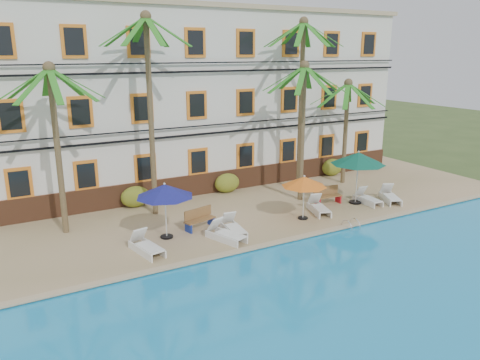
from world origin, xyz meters
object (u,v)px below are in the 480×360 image
bench_left (199,219)px  lounger_d (319,207)px  palm_b (149,91)px  palm_d (302,85)px  palm_c (303,112)px  lounger_e (367,198)px  lounger_c (233,227)px  bench_right (327,195)px  pool_ladder (351,227)px  umbrella_blue (165,191)px  lounger_b (225,234)px  lounger_a (146,246)px  palm_a (55,125)px  lounger_f (390,196)px  palm_e (346,116)px  umbrella_red (304,182)px

bench_left → lounger_d: bearing=-8.6°
palm_b → palm_d: palm_d is taller
palm_c → lounger_e: (2.71, -2.28, -4.48)m
lounger_c → lounger_e: lounger_c is taller
palm_b → lounger_c: 7.39m
palm_c → bench_right: size_ratio=4.79×
lounger_e → pool_ladder: (-3.14, -2.22, -0.27)m
palm_b → umbrella_blue: size_ratio=3.87×
lounger_b → umbrella_blue: bearing=144.4°
palm_c → bench_right: 4.54m
palm_d → lounger_b: size_ratio=4.78×
lounger_e → bench_right: 2.15m
palm_b → bench_left: palm_b is taller
lounger_a → bench_right: (10.33, 1.38, 0.18)m
umbrella_blue → lounger_d: (7.78, -0.61, -1.82)m
lounger_d → lounger_e: size_ratio=1.09×
bench_left → lounger_b: bearing=-77.1°
palm_a → lounger_f: (15.95, -3.81, -4.49)m
lounger_e → pool_ladder: lounger_e is taller
lounger_c → palm_e: bearing=22.4°
lounger_a → pool_ladder: (9.08, -1.83, -0.29)m
lounger_f → bench_right: size_ratio=1.28×
palm_a → palm_c: (11.93, -1.19, -0.03)m
palm_d → bench_left: bearing=-159.5°
palm_b → bench_left: bearing=-70.1°
lounger_d → palm_a: bearing=163.6°
lounger_a → lounger_b: bearing=-6.8°
umbrella_red → lounger_a: size_ratio=1.09×
palm_b → umbrella_blue: 5.09m
palm_e → palm_b: bearing=179.4°
bench_right → bench_left: bearing=179.8°
palm_d → lounger_e: bearing=-66.2°
palm_b → palm_d: bearing=-0.4°
palm_b → lounger_c: size_ratio=5.10×
lounger_d → lounger_e: bearing=-1.6°
palm_b → bench_left: size_ratio=6.07×
lounger_e → palm_e: bearing=67.1°
palm_e → lounger_f: (-0.30, -4.12, -3.82)m
bench_right → umbrella_red: bearing=-153.6°
palm_c → palm_e: (4.31, 1.50, -0.64)m
palm_e → lounger_c: 11.27m
palm_a → palm_d: (12.95, 0.39, 1.23)m
palm_c → lounger_b: 8.20m
lounger_f → bench_right: (-3.19, 1.33, 0.18)m
palm_b → lounger_e: size_ratio=5.35×
lounger_d → lounger_e: lounger_d is taller
umbrella_red → pool_ladder: size_ratio=2.91×
palm_a → umbrella_red: 11.29m
palm_d → pool_ladder: bearing=-103.4°
palm_c → pool_ladder: bearing=-95.4°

